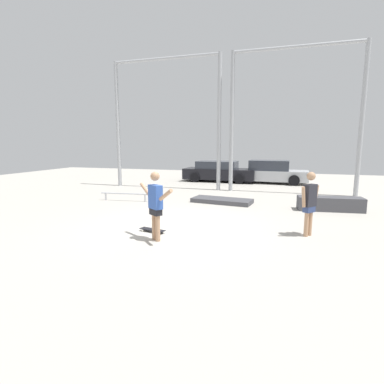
% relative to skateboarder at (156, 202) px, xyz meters
% --- Properties ---
extents(ground_plane, '(36.00, 36.00, 0.00)m').
position_rel_skateboarder_xyz_m(ground_plane, '(0.06, 1.17, -0.96)').
color(ground_plane, '#B2ADA3').
extents(skateboarder, '(1.23, 0.91, 1.71)m').
position_rel_skateboarder_xyz_m(skateboarder, '(0.00, 0.00, 0.00)').
color(skateboarder, tan).
rests_on(skateboarder, ground_plane).
extents(skateboard, '(0.77, 0.37, 0.08)m').
position_rel_skateboarder_xyz_m(skateboard, '(-0.38, 0.61, -0.90)').
color(skateboard, black).
rests_on(skateboard, ground_plane).
extents(grind_box, '(2.27, 0.89, 0.50)m').
position_rel_skateboarder_xyz_m(grind_box, '(4.60, 4.93, -0.71)').
color(grind_box, '#47474C').
rests_on(grind_box, ground_plane).
extents(manual_pad, '(2.52, 1.29, 0.17)m').
position_rel_skateboarder_xyz_m(manual_pad, '(0.60, 5.22, -0.87)').
color(manual_pad, '#47474C').
rests_on(manual_pad, ground_plane).
extents(grind_rail, '(2.14, 0.29, 0.34)m').
position_rel_skateboarder_xyz_m(grind_rail, '(-3.37, 4.42, -0.69)').
color(grind_rail, '#B7BABF').
rests_on(grind_rail, ground_plane).
extents(canopy_support_left, '(5.96, 0.20, 6.78)m').
position_rel_skateboarder_xyz_m(canopy_support_left, '(-3.14, 8.50, 3.14)').
color(canopy_support_left, '#A5A8AD').
rests_on(canopy_support_left, ground_plane).
extents(canopy_support_right, '(5.96, 0.20, 6.78)m').
position_rel_skateboarder_xyz_m(canopy_support_right, '(3.26, 8.50, 3.14)').
color(canopy_support_right, '#A5A8AD').
rests_on(canopy_support_right, ground_plane).
extents(parked_car_black, '(4.51, 1.98, 1.29)m').
position_rel_skateboarder_xyz_m(parked_car_black, '(-0.98, 12.10, -0.33)').
color(parked_car_black, black).
rests_on(parked_car_black, ground_plane).
extents(parked_car_silver, '(4.25, 1.94, 1.39)m').
position_rel_skateboarder_xyz_m(parked_car_silver, '(2.21, 12.21, -0.30)').
color(parked_car_silver, '#B7BABF').
rests_on(parked_car_silver, ground_plane).
extents(bystander, '(0.49, 0.57, 1.67)m').
position_rel_skateboarder_xyz_m(bystander, '(3.62, 1.49, -0.02)').
color(bystander, tan).
rests_on(bystander, ground_plane).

